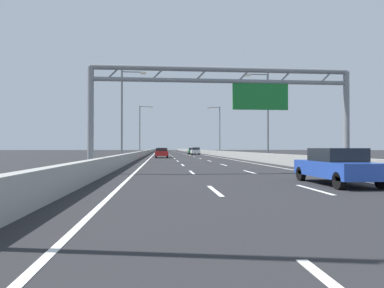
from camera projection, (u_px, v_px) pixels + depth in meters
ground_plane at (174, 153)px, 99.42m from camera, size 260.00×260.00×0.00m
lane_dash_left_1 at (215, 191)px, 12.11m from camera, size 0.16×3.00×0.01m
lane_dash_left_2 at (192, 172)px, 21.07m from camera, size 0.16×3.00×0.01m
lane_dash_left_3 at (183, 165)px, 30.04m from camera, size 0.16×3.00×0.01m
lane_dash_left_4 at (178, 161)px, 39.00m from camera, size 0.16×3.00×0.01m
lane_dash_left_5 at (175, 159)px, 47.96m from camera, size 0.16×3.00×0.01m
lane_dash_left_6 at (172, 157)px, 56.93m from camera, size 0.16×3.00×0.01m
lane_dash_left_7 at (171, 156)px, 65.89m from camera, size 0.16×3.00×0.01m
lane_dash_left_8 at (170, 155)px, 74.86m from camera, size 0.16×3.00×0.01m
lane_dash_left_9 at (169, 154)px, 83.82m from camera, size 0.16×3.00×0.01m
lane_dash_left_10 at (168, 153)px, 92.78m from camera, size 0.16×3.00×0.01m
lane_dash_left_11 at (167, 153)px, 101.75m from camera, size 0.16×3.00×0.01m
lane_dash_left_12 at (167, 152)px, 110.71m from camera, size 0.16×3.00×0.01m
lane_dash_left_13 at (166, 152)px, 119.67m from camera, size 0.16×3.00×0.01m
lane_dash_left_14 at (166, 152)px, 128.64m from camera, size 0.16×3.00×0.01m
lane_dash_left_15 at (166, 151)px, 137.60m from camera, size 0.16×3.00×0.01m
lane_dash_left_16 at (165, 151)px, 146.56m from camera, size 0.16×3.00×0.01m
lane_dash_left_17 at (165, 151)px, 155.53m from camera, size 0.16×3.00×0.01m
lane_dash_right_1 at (314, 190)px, 12.43m from camera, size 0.16×3.00×0.01m
lane_dash_right_2 at (250, 172)px, 21.40m from camera, size 0.16×3.00×0.01m
lane_dash_right_3 at (224, 165)px, 30.36m from camera, size 0.16×3.00×0.01m
lane_dash_right_4 at (209, 161)px, 39.32m from camera, size 0.16×3.00×0.01m
lane_dash_right_5 at (200, 158)px, 48.29m from camera, size 0.16×3.00×0.01m
lane_dash_right_6 at (194, 157)px, 57.25m from camera, size 0.16×3.00×0.01m
lane_dash_right_7 at (190, 156)px, 66.21m from camera, size 0.16×3.00×0.01m
lane_dash_right_8 at (186, 155)px, 75.18m from camera, size 0.16×3.00×0.01m
lane_dash_right_9 at (184, 154)px, 84.14m from camera, size 0.16×3.00×0.01m
lane_dash_right_10 at (181, 153)px, 93.10m from camera, size 0.16×3.00×0.01m
lane_dash_right_11 at (180, 153)px, 102.07m from camera, size 0.16×3.00×0.01m
lane_dash_right_12 at (178, 152)px, 111.03m from camera, size 0.16×3.00×0.01m
lane_dash_right_13 at (177, 152)px, 119.99m from camera, size 0.16×3.00×0.01m
lane_dash_right_14 at (176, 152)px, 128.96m from camera, size 0.16×3.00×0.01m
lane_dash_right_15 at (175, 151)px, 137.92m from camera, size 0.16×3.00×0.01m
lane_dash_right_16 at (174, 151)px, 146.88m from camera, size 0.16×3.00×0.01m
lane_dash_right_17 at (173, 151)px, 155.85m from camera, size 0.16×3.00×0.01m
edge_line_left at (155, 154)px, 87.00m from camera, size 0.16×176.00×0.01m
edge_line_right at (196, 154)px, 87.93m from camera, size 0.16×176.00×0.01m
barrier_left at (151, 151)px, 108.76m from camera, size 0.45×220.00×0.95m
barrier_right at (194, 151)px, 110.00m from camera, size 0.45×220.00×0.95m
sign_gantry at (228, 92)px, 20.73m from camera, size 15.82×0.36×6.36m
streetlamp_left_mid at (124, 110)px, 35.65m from camera, size 2.58×0.28×9.50m
streetlamp_right_mid at (266, 111)px, 36.99m from camera, size 2.58×0.28×9.50m
streetlamp_left_far at (141, 127)px, 65.90m from camera, size 2.58×0.28×9.50m
streetlamp_right_far at (219, 128)px, 67.23m from camera, size 2.58×0.28×9.50m
orange_car at (161, 151)px, 90.15m from camera, size 1.86×4.59×1.48m
green_car at (192, 151)px, 81.39m from camera, size 1.71×4.13×1.49m
white_car at (195, 151)px, 74.57m from camera, size 1.79×4.11×1.56m
black_car at (161, 151)px, 80.02m from camera, size 1.73×4.12×1.47m
red_car at (162, 153)px, 51.95m from camera, size 1.90×4.64×1.46m
silver_car at (161, 150)px, 98.40m from camera, size 1.71×4.58×1.43m
blue_car at (337, 166)px, 14.27m from camera, size 1.85×4.52×1.49m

